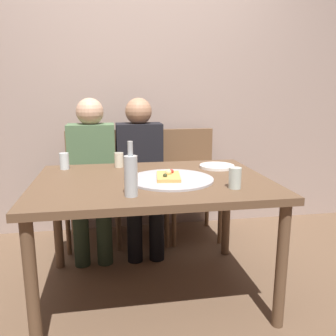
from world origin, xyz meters
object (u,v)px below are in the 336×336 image
chair_middle (139,178)px  chair_left (93,179)px  chair_right (190,175)px  dining_table (152,192)px  pizza_tray (171,179)px  guest_in_sweater (92,168)px  tumbler_near (235,178)px  wine_glass (119,160)px  pizza_slice_last (168,176)px  tumbler_far (64,161)px  plate_stack (217,166)px  wine_bottle (131,175)px  guest_in_beanie (141,166)px

chair_middle → chair_left: bearing=0.0°
chair_right → dining_table: bearing=63.8°
pizza_tray → guest_in_sweater: guest_in_sweater is taller
tumbler_near → wine_glass: 0.85m
chair_right → pizza_slice_last: bearing=69.3°
chair_left → tumbler_near: bearing=123.9°
tumbler_far → plate_stack: size_ratio=0.46×
tumbler_far → guest_in_sweater: bearing=68.0°
wine_bottle → chair_left: 1.26m
guest_in_beanie → chair_right: bearing=-160.8°
wine_glass → chair_right: (0.61, 0.53, -0.26)m
dining_table → pizza_slice_last: 0.14m
wine_bottle → wine_glass: 0.68m
pizza_slice_last → guest_in_sweater: size_ratio=0.20×
chair_middle → guest_in_beanie: (-0.00, -0.15, 0.13)m
chair_middle → guest_in_beanie: size_ratio=0.77×
pizza_slice_last → wine_bottle: wine_bottle is taller
chair_left → chair_middle: (0.38, 0.00, 0.00)m
pizza_tray → chair_right: size_ratio=0.54×
wine_glass → dining_table: bearing=-63.7°
pizza_tray → chair_middle: 0.96m
wine_glass → chair_right: chair_right is taller
plate_stack → guest_in_beanie: (-0.46, 0.50, -0.09)m
pizza_tray → chair_right: bearing=70.2°
chair_middle → pizza_tray: bearing=96.1°
plate_stack → guest_in_sweater: bearing=148.9°
guest_in_sweater → wine_bottle: bearing=102.5°
tumbler_far → pizza_tray: bearing=-32.7°
wine_bottle → tumbler_near: wine_bottle is taller
chair_middle → guest_in_sweater: guest_in_sweater is taller
tumbler_far → wine_bottle: bearing=-60.1°
wine_glass → guest_in_beanie: guest_in_beanie is taller
wine_glass → chair_middle: chair_middle is taller
chair_middle → guest_in_sweater: (-0.38, -0.15, 0.13)m
pizza_tray → chair_middle: size_ratio=0.54×
dining_table → wine_glass: size_ratio=13.79×
tumbler_near → pizza_tray: bearing=143.7°
wine_glass → guest_in_sweater: 0.44m
wine_glass → guest_in_beanie: (0.18, 0.38, -0.13)m
dining_table → wine_bottle: 0.39m
plate_stack → guest_in_sweater: guest_in_sweater is taller
dining_table → wine_bottle: size_ratio=5.01×
wine_bottle → tumbler_far: (-0.39, 0.67, -0.05)m
chair_right → guest_in_sweater: (-0.81, -0.15, 0.13)m
dining_table → guest_in_sweater: (-0.37, 0.74, -0.00)m
tumbler_far → pizza_slice_last: bearing=-32.6°
wine_bottle → chair_left: (-0.23, 1.20, -0.31)m
plate_stack → chair_left: size_ratio=0.25×
wine_bottle → chair_right: size_ratio=0.30×
plate_stack → chair_middle: bearing=125.0°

